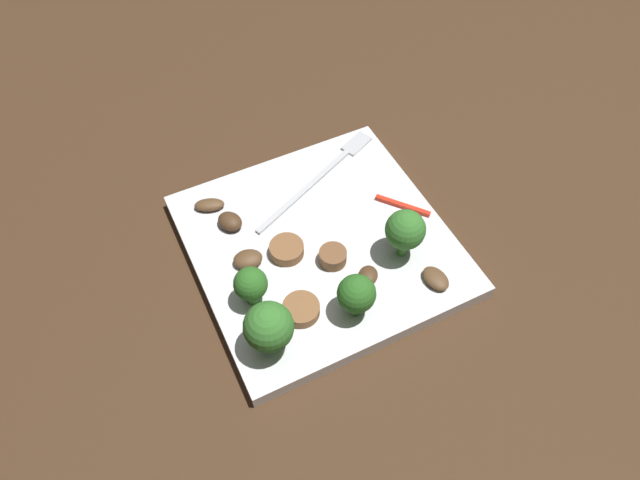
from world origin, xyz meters
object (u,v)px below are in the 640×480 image
at_px(plate, 320,245).
at_px(mushroom_2, 436,278).
at_px(sausage_slice_0, 331,257).
at_px(mushroom_4, 368,275).
at_px(broccoli_floret_1, 356,294).
at_px(sausage_slice_3, 301,309).
at_px(mushroom_0, 248,259).
at_px(broccoli_floret_3, 269,327).
at_px(pepper_strip_1, 402,204).
at_px(broccoli_floret_2, 251,285).
at_px(broccoli_floret_0, 405,230).
at_px(sausage_slice_1, 285,247).
at_px(fork, 324,173).
at_px(mushroom_1, 230,221).
at_px(mushroom_3, 209,205).

xyz_separation_m(plate, mushroom_2, (0.08, -0.09, 0.01)).
xyz_separation_m(sausage_slice_0, mushroom_4, (0.02, -0.03, -0.00)).
xyz_separation_m(plate, broccoli_floret_1, (-0.01, -0.09, 0.04)).
relative_size(sausage_slice_3, mushroom_0, 1.21).
height_order(plate, mushroom_0, mushroom_0).
bearing_deg(broccoli_floret_3, pepper_strip_1, 25.25).
relative_size(broccoli_floret_1, mushroom_2, 1.66).
distance_m(broccoli_floret_1, broccoli_floret_2, 0.09).
relative_size(broccoli_floret_0, mushroom_2, 1.94).
bearing_deg(sausage_slice_3, broccoli_floret_3, -153.18).
bearing_deg(sausage_slice_0, broccoli_floret_3, -146.87).
height_order(broccoli_floret_1, sausage_slice_1, broccoli_floret_1).
relative_size(broccoli_floret_1, pepper_strip_1, 0.82).
bearing_deg(mushroom_2, mushroom_0, 146.97).
relative_size(broccoli_floret_3, pepper_strip_1, 0.99).
xyz_separation_m(fork, mushroom_1, (-0.12, -0.02, 0.00)).
distance_m(fork, mushroom_1, 0.12).
relative_size(fork, pepper_strip_1, 2.88).
relative_size(broccoli_floret_1, broccoli_floret_3, 0.83).
xyz_separation_m(mushroom_2, mushroom_3, (-0.16, 0.18, 0.00)).
relative_size(fork, mushroom_1, 6.40).
height_order(plate, pepper_strip_1, pepper_strip_1).
distance_m(broccoli_floret_3, sausage_slice_1, 0.11).
height_order(sausage_slice_1, mushroom_1, mushroom_1).
bearing_deg(broccoli_floret_0, broccoli_floret_1, -152.39).
xyz_separation_m(sausage_slice_1, mushroom_0, (-0.04, 0.00, 0.00)).
distance_m(fork, broccoli_floret_3, 0.21).
bearing_deg(broccoli_floret_1, broccoli_floret_2, 146.45).
bearing_deg(fork, broccoli_floret_3, -153.32).
bearing_deg(sausage_slice_1, broccoli_floret_2, -142.00).
bearing_deg(plate, fork, 61.10).
bearing_deg(mushroom_0, pepper_strip_1, -1.39).
distance_m(mushroom_0, mushroom_3, 0.08).
bearing_deg(sausage_slice_1, sausage_slice_3, -102.41).
bearing_deg(mushroom_3, plate, -46.22).
bearing_deg(broccoli_floret_0, sausage_slice_3, -171.79).
relative_size(plate, mushroom_0, 8.73).
height_order(broccoli_floret_2, sausage_slice_1, broccoli_floret_2).
bearing_deg(pepper_strip_1, mushroom_0, 178.61).
bearing_deg(mushroom_1, plate, -37.70).
distance_m(mushroom_1, pepper_strip_1, 0.18).
relative_size(fork, broccoli_floret_2, 3.87).
relative_size(broccoli_floret_2, sausage_slice_1, 1.30).
distance_m(sausage_slice_3, mushroom_0, 0.08).
bearing_deg(broccoli_floret_3, mushroom_1, 83.46).
bearing_deg(mushroom_0, broccoli_floret_2, -105.75).
height_order(fork, sausage_slice_3, sausage_slice_3).
bearing_deg(fork, sausage_slice_1, -161.28).
distance_m(broccoli_floret_0, broccoli_floret_3, 0.16).
bearing_deg(mushroom_3, pepper_strip_1, -25.45).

